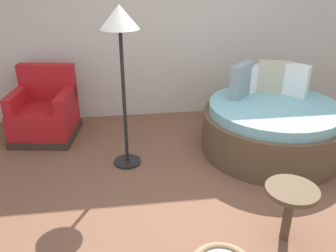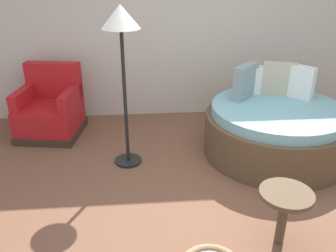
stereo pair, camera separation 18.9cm
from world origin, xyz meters
name	(u,v)px [view 1 (the left image)]	position (x,y,z in m)	size (l,w,h in m)	color
ground_plane	(214,207)	(0.00, 0.00, -0.01)	(8.00, 8.00, 0.02)	brown
back_wall	(176,19)	(0.00, 2.47, 1.44)	(8.00, 0.12, 2.88)	beige
round_daybed	(272,126)	(0.99, 1.04, 0.33)	(1.73, 1.73, 1.05)	brown
red_armchair	(45,113)	(-1.89, 1.85, 0.33)	(0.91, 0.91, 0.94)	#38281E
side_table	(291,198)	(0.50, -0.51, 0.43)	(0.44, 0.44, 0.52)	brown
floor_lamp	(120,34)	(-0.82, 0.95, 1.53)	(0.40, 0.40, 1.82)	black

